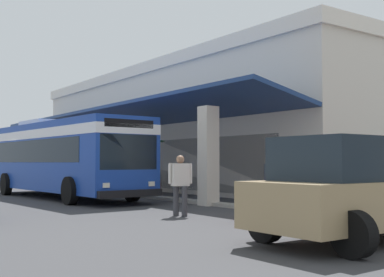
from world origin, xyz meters
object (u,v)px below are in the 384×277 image
Objects in this scene: transit_bus at (61,154)px; potted_palm at (147,181)px; parked_suv_tan at (361,188)px; pedestrian at (180,182)px; parked_sedan_red at (323,191)px.

transit_bus is 4.22× the size of potted_palm.
pedestrian is at bearing -176.74° from parked_suv_tan.
transit_bus is 6.67× the size of pedestrian.
transit_bus is at bearing -85.71° from potted_palm.
parked_sedan_red is at bearing 13.02° from transit_bus.
pedestrian is at bearing 0.41° from transit_bus.
potted_palm reaches higher than pedestrian.
parked_suv_tan is 15.57m from potted_palm.
parked_suv_tan is at bearing -38.98° from parked_sedan_red.
potted_palm is (-0.33, 4.44, -1.27)m from transit_bus.
parked_suv_tan is (14.69, 0.39, -0.84)m from transit_bus.
pedestrian is 10.30m from potted_palm.
pedestrian is at bearing -25.14° from potted_palm.
transit_bus reaches higher than pedestrian.
potted_palm is at bearing 94.29° from transit_bus.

